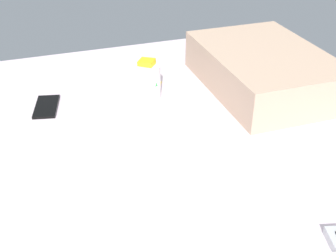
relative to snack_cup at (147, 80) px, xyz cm
name	(u,v)px	position (x,y,z in cm)	size (l,w,h in cm)	color
bed_mattress	(163,211)	(44.03, -9.14, -14.85)	(180.00, 140.00, 18.00)	silver
snack_cup	(147,80)	(0.00, 0.00, 0.00)	(9.00, 9.71, 12.89)	silver
cell_phone	(46,106)	(-3.09, -31.90, -5.45)	(6.80, 14.00, 0.80)	black
pillow	(264,70)	(5.92, 38.86, 0.65)	(52.00, 36.00, 13.00)	tan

